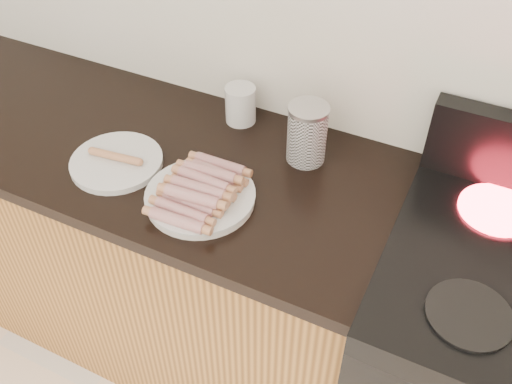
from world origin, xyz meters
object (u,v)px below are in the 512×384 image
at_px(main_plate, 200,198).
at_px(canister, 307,133).
at_px(side_plate, 117,162).
at_px(mug, 241,104).

bearing_deg(main_plate, canister, 57.23).
height_order(main_plate, canister, canister).
bearing_deg(side_plate, mug, 57.48).
relative_size(side_plate, canister, 1.48).
height_order(main_plate, side_plate, same).
bearing_deg(main_plate, side_plate, 175.38).
xyz_separation_m(main_plate, mug, (-0.06, 0.35, 0.05)).
bearing_deg(mug, canister, -18.35).
distance_m(main_plate, canister, 0.33).
distance_m(canister, mug, 0.25).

